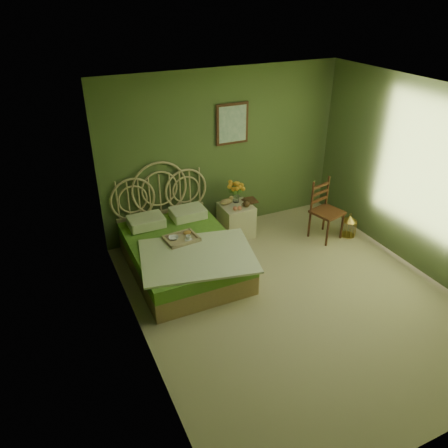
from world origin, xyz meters
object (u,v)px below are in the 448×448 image
nightstand (236,215)px  chair (325,206)px  birdcage (349,226)px  bed (182,251)px

nightstand → chair: bearing=-26.0°
birdcage → bed: bearing=174.9°
bed → birdcage: 2.81m
chair → birdcage: 0.56m
bed → chair: (2.41, -0.06, 0.25)m
bed → chair: bed is taller
bed → nightstand: bed is taller
bed → nightstand: (1.14, 0.56, 0.06)m
bed → nightstand: 1.27m
chair → bed: bearing=164.4°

